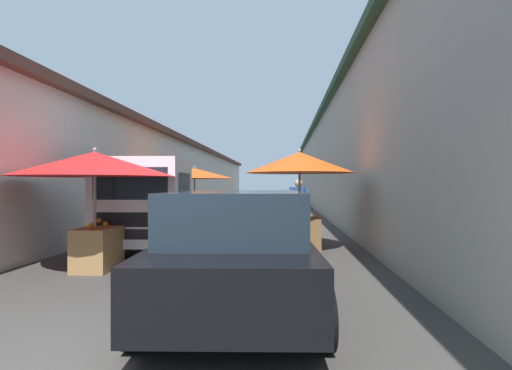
{
  "coord_description": "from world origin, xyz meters",
  "views": [
    {
      "loc": [
        -2.39,
        -1.5,
        1.54
      ],
      "look_at": [
        11.77,
        -0.5,
        1.51
      ],
      "focal_mm": 27.12,
      "sensor_mm": 36.0,
      "label": 1
    }
  ],
  "objects_px": {
    "delivery_truck": "(153,206)",
    "vendor_in_shade": "(299,203)",
    "fruit_stall_mid_lane": "(95,173)",
    "hatchback_car": "(238,248)",
    "fruit_stall_near_left": "(193,180)",
    "vendor_by_crates": "(175,201)",
    "plastic_stool": "(309,228)",
    "parked_scooter": "(212,208)",
    "fruit_stall_near_right": "(300,171)"
  },
  "relations": [
    {
      "from": "delivery_truck",
      "to": "vendor_in_shade",
      "type": "bearing_deg",
      "value": -49.96
    },
    {
      "from": "plastic_stool",
      "to": "fruit_stall_near_left",
      "type": "bearing_deg",
      "value": 56.3
    },
    {
      "from": "vendor_in_shade",
      "to": "parked_scooter",
      "type": "height_order",
      "value": "vendor_in_shade"
    },
    {
      "from": "parked_scooter",
      "to": "plastic_stool",
      "type": "relative_size",
      "value": 3.87
    },
    {
      "from": "vendor_by_crates",
      "to": "plastic_stool",
      "type": "distance_m",
      "value": 6.42
    },
    {
      "from": "fruit_stall_mid_lane",
      "to": "hatchback_car",
      "type": "distance_m",
      "value": 3.57
    },
    {
      "from": "fruit_stall_mid_lane",
      "to": "vendor_in_shade",
      "type": "relative_size",
      "value": 1.72
    },
    {
      "from": "hatchback_car",
      "to": "vendor_by_crates",
      "type": "distance_m",
      "value": 10.62
    },
    {
      "from": "fruit_stall_mid_lane",
      "to": "parked_scooter",
      "type": "bearing_deg",
      "value": -0.68
    },
    {
      "from": "fruit_stall_mid_lane",
      "to": "vendor_in_shade",
      "type": "xyz_separation_m",
      "value": [
        4.77,
        -3.86,
        -0.77
      ]
    },
    {
      "from": "vendor_by_crates",
      "to": "delivery_truck",
      "type": "bearing_deg",
      "value": -168.49
    },
    {
      "from": "fruit_stall_near_left",
      "to": "hatchback_car",
      "type": "relative_size",
      "value": 0.68
    },
    {
      "from": "fruit_stall_near_right",
      "to": "parked_scooter",
      "type": "height_order",
      "value": "fruit_stall_near_right"
    },
    {
      "from": "delivery_truck",
      "to": "plastic_stool",
      "type": "height_order",
      "value": "delivery_truck"
    },
    {
      "from": "vendor_by_crates",
      "to": "vendor_in_shade",
      "type": "bearing_deg",
      "value": -125.0
    },
    {
      "from": "vendor_by_crates",
      "to": "vendor_in_shade",
      "type": "xyz_separation_m",
      "value": [
        -3.28,
        -4.69,
        0.1
      ]
    },
    {
      "from": "hatchback_car",
      "to": "plastic_stool",
      "type": "bearing_deg",
      "value": -12.24
    },
    {
      "from": "fruit_stall_mid_lane",
      "to": "plastic_stool",
      "type": "xyz_separation_m",
      "value": [
        3.97,
        -4.11,
        -1.43
      ]
    },
    {
      "from": "parked_scooter",
      "to": "vendor_in_shade",
      "type": "bearing_deg",
      "value": -147.99
    },
    {
      "from": "delivery_truck",
      "to": "vendor_by_crates",
      "type": "distance_m",
      "value": 6.29
    },
    {
      "from": "fruit_stall_near_left",
      "to": "parked_scooter",
      "type": "xyz_separation_m",
      "value": [
        4.21,
        0.15,
        -1.23
      ]
    },
    {
      "from": "delivery_truck",
      "to": "fruit_stall_near_left",
      "type": "bearing_deg",
      "value": 1.93
    },
    {
      "from": "delivery_truck",
      "to": "vendor_by_crates",
      "type": "bearing_deg",
      "value": 11.51
    },
    {
      "from": "hatchback_car",
      "to": "vendor_in_shade",
      "type": "bearing_deg",
      "value": -8.76
    },
    {
      "from": "vendor_in_shade",
      "to": "fruit_stall_near_left",
      "type": "bearing_deg",
      "value": 63.83
    },
    {
      "from": "fruit_stall_near_left",
      "to": "vendor_in_shade",
      "type": "bearing_deg",
      "value": -116.17
    },
    {
      "from": "delivery_truck",
      "to": "vendor_in_shade",
      "type": "distance_m",
      "value": 4.48
    },
    {
      "from": "delivery_truck",
      "to": "parked_scooter",
      "type": "relative_size",
      "value": 2.95
    },
    {
      "from": "fruit_stall_near_left",
      "to": "vendor_in_shade",
      "type": "relative_size",
      "value": 1.62
    },
    {
      "from": "fruit_stall_mid_lane",
      "to": "parked_scooter",
      "type": "xyz_separation_m",
      "value": [
        10.74,
        -0.13,
        -1.3
      ]
    },
    {
      "from": "parked_scooter",
      "to": "fruit_stall_mid_lane",
      "type": "bearing_deg",
      "value": 179.32
    },
    {
      "from": "fruit_stall_near_right",
      "to": "delivery_truck",
      "type": "relative_size",
      "value": 0.5
    },
    {
      "from": "parked_scooter",
      "to": "plastic_stool",
      "type": "distance_m",
      "value": 7.85
    },
    {
      "from": "fruit_stall_mid_lane",
      "to": "plastic_stool",
      "type": "height_order",
      "value": "fruit_stall_mid_lane"
    },
    {
      "from": "parked_scooter",
      "to": "plastic_stool",
      "type": "height_order",
      "value": "parked_scooter"
    },
    {
      "from": "vendor_in_shade",
      "to": "vendor_by_crates",
      "type": "bearing_deg",
      "value": 55.0
    },
    {
      "from": "hatchback_car",
      "to": "plastic_stool",
      "type": "relative_size",
      "value": 9.19
    },
    {
      "from": "fruit_stall_mid_lane",
      "to": "vendor_in_shade",
      "type": "bearing_deg",
      "value": -39.01
    },
    {
      "from": "plastic_stool",
      "to": "delivery_truck",
      "type": "bearing_deg",
      "value": 119.58
    },
    {
      "from": "fruit_stall_near_right",
      "to": "fruit_stall_near_left",
      "type": "distance_m",
      "value": 5.61
    },
    {
      "from": "fruit_stall_near_left",
      "to": "hatchback_car",
      "type": "height_order",
      "value": "fruit_stall_near_left"
    },
    {
      "from": "delivery_truck",
      "to": "plastic_stool",
      "type": "bearing_deg",
      "value": -60.42
    },
    {
      "from": "fruit_stall_mid_lane",
      "to": "plastic_stool",
      "type": "relative_size",
      "value": 6.66
    },
    {
      "from": "fruit_stall_mid_lane",
      "to": "hatchback_car",
      "type": "xyz_separation_m",
      "value": [
        -1.93,
        -2.83,
        -1.01
      ]
    },
    {
      "from": "delivery_truck",
      "to": "plastic_stool",
      "type": "relative_size",
      "value": 11.42
    },
    {
      "from": "vendor_in_shade",
      "to": "parked_scooter",
      "type": "xyz_separation_m",
      "value": [
        5.97,
        3.73,
        -0.53
      ]
    },
    {
      "from": "fruit_stall_near_left",
      "to": "delivery_truck",
      "type": "relative_size",
      "value": 0.55
    },
    {
      "from": "parked_scooter",
      "to": "hatchback_car",
      "type": "bearing_deg",
      "value": -167.96
    },
    {
      "from": "fruit_stall_mid_lane",
      "to": "vendor_in_shade",
      "type": "height_order",
      "value": "fruit_stall_mid_lane"
    },
    {
      "from": "fruit_stall_near_right",
      "to": "parked_scooter",
      "type": "bearing_deg",
      "value": 23.2
    }
  ]
}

